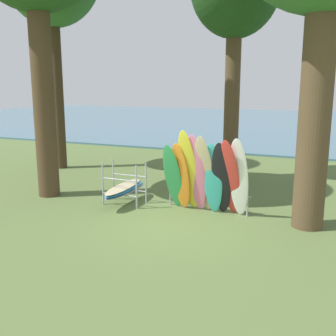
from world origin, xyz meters
The scene contains 4 objects.
ground_plane centered at (0.00, 0.00, 0.00)m, with size 80.00×80.00×0.00m, color #566B38.
lake_water centered at (0.00, 28.56, 0.05)m, with size 80.00×36.00×0.10m, color #477084.
leaning_board_pile centered at (0.50, 0.98, 1.04)m, with size 2.46×0.85×2.29m.
board_storage_rack centered at (-1.93, 0.90, 0.47)m, with size 1.15×2.13×1.25m.
Camera 1 is at (3.73, -9.06, 3.45)m, focal length 42.97 mm.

